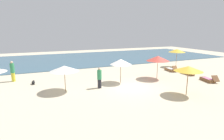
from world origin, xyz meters
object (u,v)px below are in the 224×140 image
object	(u,v)px
person_1	(99,78)
person_0	(13,71)
umbrella_1	(121,62)
umbrella_0	(188,69)
lounger_1	(171,70)
umbrella_5	(64,69)
lounger_0	(188,73)
umbrella_4	(177,51)
umbrella_3	(158,58)
dog	(33,82)
lounger_2	(208,80)

from	to	relation	value
person_1	person_0	bearing A→B (deg)	143.04
umbrella_1	person_0	bearing A→B (deg)	154.55
umbrella_0	lounger_1	size ratio (longest dim) A/B	1.27
umbrella_0	person_0	world-z (taller)	umbrella_0
umbrella_5	lounger_1	world-z (taller)	umbrella_5
lounger_0	umbrella_5	bearing A→B (deg)	-178.08
umbrella_4	umbrella_3	bearing A→B (deg)	-146.57
person_1	umbrella_4	bearing A→B (deg)	20.49
umbrella_1	dog	xyz separation A→B (m)	(-7.34, 2.58, -1.77)
lounger_0	lounger_1	size ratio (longest dim) A/B	1.00
umbrella_3	dog	xyz separation A→B (m)	(-11.27, 2.71, -1.86)
person_0	umbrella_1	bearing A→B (deg)	-25.45
lounger_2	person_1	distance (m)	10.22
lounger_1	person_0	world-z (taller)	person_0
person_1	lounger_0	bearing A→B (deg)	3.98
lounger_0	umbrella_1	bearing A→B (deg)	179.66
lounger_1	lounger_2	size ratio (longest dim) A/B	0.95
umbrella_0	lounger_1	bearing A→B (deg)	57.35
umbrella_5	lounger_1	size ratio (longest dim) A/B	1.31
umbrella_0	umbrella_5	size ratio (longest dim) A/B	0.97
lounger_0	dog	distance (m)	15.61
lounger_2	lounger_0	bearing A→B (deg)	82.48
umbrella_1	lounger_0	world-z (taller)	umbrella_1
umbrella_5	person_1	bearing A→B (deg)	-5.87
umbrella_0	umbrella_1	size ratio (longest dim) A/B	0.99
umbrella_0	person_0	bearing A→B (deg)	143.19
lounger_1	lounger_2	distance (m)	4.91
umbrella_0	umbrella_4	bearing A→B (deg)	51.95
umbrella_4	umbrella_5	xyz separation A→B (m)	(-14.84, -4.25, -0.31)
person_1	dog	xyz separation A→B (m)	(-5.04, 3.35, -0.70)
umbrella_0	umbrella_4	xyz separation A→B (m)	(6.70, 8.55, 0.16)
lounger_1	person_1	size ratio (longest dim) A/B	0.98
umbrella_5	person_1	world-z (taller)	umbrella_5
umbrella_1	lounger_0	bearing A→B (deg)	-0.34
umbrella_3	dog	size ratio (longest dim) A/B	3.50
umbrella_3	umbrella_4	size ratio (longest dim) A/B	0.97
umbrella_3	lounger_0	world-z (taller)	umbrella_3
umbrella_0	umbrella_3	bearing A→B (deg)	80.10
umbrella_4	person_1	size ratio (longest dim) A/B	1.35
umbrella_0	umbrella_5	distance (m)	9.22
umbrella_5	person_0	distance (m)	6.29
umbrella_5	lounger_2	distance (m)	13.03
umbrella_5	lounger_2	xyz separation A→B (m)	(12.70, -2.40, -1.65)
umbrella_1	person_0	size ratio (longest dim) A/B	1.13
lounger_1	lounger_2	world-z (taller)	lounger_1
umbrella_5	umbrella_1	bearing A→B (deg)	5.52
umbrella_4	lounger_1	size ratio (longest dim) A/B	1.38
dog	person_1	bearing A→B (deg)	-33.61
umbrella_3	lounger_1	xyz separation A→B (m)	(3.55, 2.14, -1.84)
umbrella_3	umbrella_5	distance (m)	8.97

